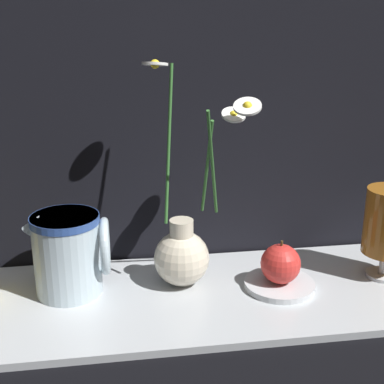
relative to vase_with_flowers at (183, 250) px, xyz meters
name	(u,v)px	position (x,y,z in m)	size (l,w,h in m)	color
ground_plane	(195,300)	(0.01, -0.04, -0.07)	(6.00, 6.00, 0.00)	black
shelf	(195,297)	(0.01, -0.04, -0.07)	(0.84, 0.29, 0.01)	#B2B7BC
vase_with_flowers	(183,250)	(0.00, 0.00, 0.00)	(0.18, 0.11, 0.36)	beige
ceramic_pitcher	(69,251)	(-0.18, 0.00, 0.01)	(0.13, 0.11, 0.14)	silver
saucer_plate	(279,284)	(0.16, -0.03, -0.06)	(0.12, 0.12, 0.01)	silver
orange_fruit	(280,263)	(0.16, -0.03, -0.02)	(0.07, 0.07, 0.07)	red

